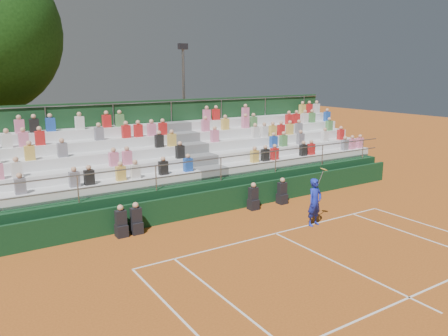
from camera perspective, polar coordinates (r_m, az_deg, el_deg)
ground at (r=16.20m, az=6.76°, el=-8.50°), size 90.00×90.00×0.00m
courtside_wall at (r=18.49m, az=0.50°, el=-4.11°), size 20.00×0.15×1.00m
line_officials at (r=17.44m, az=-2.49°, el=-5.23°), size 7.83×0.40×1.19m
grandstand at (r=21.04m, az=-4.32°, el=-0.46°), size 20.00×5.20×4.40m
tennis_player at (r=17.01m, az=11.78°, el=-4.37°), size 0.89×0.53×2.22m
floodlight_mast at (r=27.93m, az=-5.28°, el=9.59°), size 0.60×0.25×7.47m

